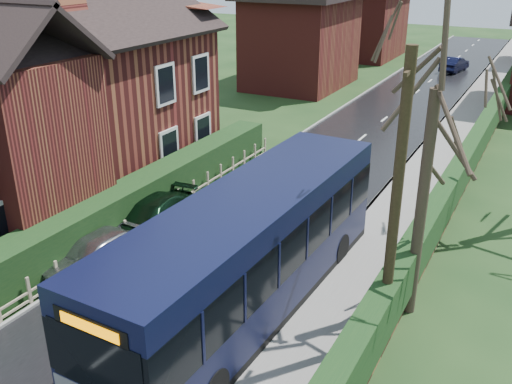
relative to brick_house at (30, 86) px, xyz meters
The scene contains 16 objects.
ground 10.87m from the brick_house, 28.67° to the right, with size 140.00×140.00×0.00m, color #2F4D21.
road 11.07m from the brick_house, 30.89° to the left, with size 6.00×100.00×0.02m, color black.
pavement 14.64m from the brick_house, 21.92° to the left, with size 2.50×100.00×0.14m, color slate.
kerb_right 13.59m from the brick_house, 23.91° to the left, with size 0.12×100.00×0.14m, color gray.
kerb_left 8.85m from the brick_house, 42.59° to the left, with size 0.12×100.00×0.10m, color gray.
front_hedge 6.02m from the brick_house, ahead, with size 1.20×16.00×1.60m, color black.
picket_fence 6.83m from the brick_house, ahead, with size 0.10×16.00×0.90m, color tan, non-canonical shape.
right_wall_hedge 15.80m from the brick_house, 19.77° to the left, with size 0.60×50.00×1.80m.
brick_house is the anchor object (origin of this frame).
bus 11.68m from the brick_house, 15.85° to the right, with size 2.86×11.16×3.37m.
car_silver 7.86m from the brick_house, 30.68° to the right, with size 1.45×3.61×1.23m, color #A2A2A7.
car_green 6.99m from the brick_house, ahead, with size 1.69×4.16×1.21m, color black.
car_distant 35.35m from the brick_house, 74.16° to the left, with size 1.26×3.62×1.19m, color black.
bus_stop_sign 12.63m from the brick_house, 14.74° to the right, with size 0.16×0.38×2.57m.
telegraph_pole 14.83m from the brick_house, 11.24° to the right, with size 0.25×0.94×7.27m.
tree_right_near 14.96m from the brick_house, ahead, with size 4.02×4.02×8.67m.
Camera 1 is at (8.48, -9.73, 8.96)m, focal length 40.00 mm.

